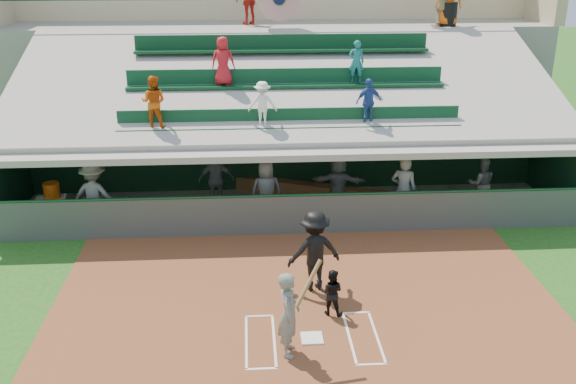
{
  "coord_description": "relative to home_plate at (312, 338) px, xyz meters",
  "views": [
    {
      "loc": [
        -1.17,
        -10.75,
        7.32
      ],
      "look_at": [
        -0.25,
        3.5,
        1.8
      ],
      "focal_mm": 40.0,
      "sensor_mm": 36.0,
      "label": 1
    }
  ],
  "objects": [
    {
      "name": "concourse_staff_a",
      "position": [
        -1.01,
        13.17,
        5.43
      ],
      "size": [
        1.1,
        0.77,
        1.73
      ],
      "primitive_type": "imported",
      "rotation": [
        0.0,
        0.0,
        3.53
      ],
      "color": "#B11C14",
      "rests_on": "concourse_slab"
    },
    {
      "name": "dugout_player_b",
      "position": [
        -2.13,
        6.89,
        0.89
      ],
      "size": [
        1.05,
        0.47,
        1.76
      ],
      "primitive_type": "imported",
      "rotation": [
        0.0,
        0.0,
        3.19
      ],
      "color": "#5C5F5A",
      "rests_on": "dugout_floor"
    },
    {
      "name": "dugout_player_e",
      "position": [
        3.07,
        5.49,
        0.97
      ],
      "size": [
        0.82,
        0.69,
        1.93
      ],
      "primitive_type": "imported",
      "rotation": [
        0.0,
        0.0,
        2.77
      ],
      "color": "#5A5C57",
      "rests_on": "dugout_floor"
    },
    {
      "name": "dirt_slab",
      "position": [
        0.0,
        0.5,
        -0.03
      ],
      "size": [
        11.0,
        9.0,
        0.02
      ],
      "primitive_type": "cube",
      "color": "brown",
      "rests_on": "ground"
    },
    {
      "name": "dugout_player_f",
      "position": [
        5.56,
        6.31,
        0.79
      ],
      "size": [
        0.83,
        0.69,
        1.58
      ],
      "primitive_type": "imported",
      "rotation": [
        0.0,
        0.0,
        3.02
      ],
      "color": "#5F625C",
      "rests_on": "dugout_floor"
    },
    {
      "name": "grandstand",
      "position": [
        -0.01,
        10.51,
        2.23
      ],
      "size": [
        20.4,
        10.4,
        7.8
      ],
      "color": "#464B46",
      "rests_on": "ground"
    },
    {
      "name": "dugout_player_c",
      "position": [
        -0.7,
        5.86,
        0.89
      ],
      "size": [
        0.92,
        0.65,
        1.77
      ],
      "primitive_type": "imported",
      "rotation": [
        0.0,
        0.0,
        3.24
      ],
      "color": "#555752",
      "rests_on": "dugout_floor"
    },
    {
      "name": "white_table",
      "position": [
        -6.71,
        6.19,
        0.35
      ],
      "size": [
        0.86,
        0.69,
        0.7
      ],
      "primitive_type": "cube",
      "rotation": [
        0.0,
        0.0,
        0.12
      ],
      "color": "white",
      "rests_on": "dugout_floor"
    },
    {
      "name": "catcher",
      "position": [
        0.5,
        0.91,
        0.5
      ],
      "size": [
        0.59,
        0.52,
        1.02
      ],
      "primitive_type": "imported",
      "rotation": [
        0.0,
        0.0,
        2.84
      ],
      "color": "black",
      "rests_on": "dirt_slab"
    },
    {
      "name": "home_umpire",
      "position": [
        0.24,
        2.02,
        0.92
      ],
      "size": [
        1.33,
        0.94,
        1.88
      ],
      "primitive_type": "imported",
      "rotation": [
        0.0,
        0.0,
        3.36
      ],
      "color": "black",
      "rests_on": "dirt_slab"
    },
    {
      "name": "trash_bin",
      "position": [
        6.04,
        12.27,
        4.98
      ],
      "size": [
        0.55,
        0.55,
        0.83
      ],
      "primitive_type": "cylinder",
      "color": "black",
      "rests_on": "concourse_slab"
    },
    {
      "name": "home_plate",
      "position": [
        0.0,
        0.0,
        0.0
      ],
      "size": [
        0.43,
        0.43,
        0.03
      ],
      "primitive_type": "cube",
      "color": "white",
      "rests_on": "dirt_slab"
    },
    {
      "name": "dugout_player_a",
      "position": [
        -5.34,
        5.63,
        0.97
      ],
      "size": [
        1.36,
        0.94,
        1.93
      ],
      "primitive_type": "imported",
      "rotation": [
        0.0,
        0.0,
        2.96
      ],
      "color": "#5A5C57",
      "rests_on": "dugout_floor"
    },
    {
      "name": "water_cooler",
      "position": [
        -6.64,
        6.19,
        0.93
      ],
      "size": [
        0.44,
        0.44,
        0.44
      ],
      "primitive_type": "cylinder",
      "color": "#C44F0B",
      "rests_on": "white_table"
    },
    {
      "name": "dugout_floor",
      "position": [
        0.0,
        6.75,
        -0.02
      ],
      "size": [
        16.0,
        3.5,
        0.04
      ],
      "primitive_type": "cube",
      "color": "gray",
      "rests_on": "ground"
    },
    {
      "name": "batter_at_plate",
      "position": [
        -0.48,
        -0.42,
        0.85
      ],
      "size": [
        0.86,
        0.75,
        1.95
      ],
      "color": "#5E625C",
      "rests_on": "dirt_slab"
    },
    {
      "name": "concourse_slab",
      "position": [
        0.0,
        13.5,
        2.26
      ],
      "size": [
        20.0,
        3.0,
        4.6
      ],
      "primitive_type": "cube",
      "color": "gray",
      "rests_on": "ground"
    },
    {
      "name": "batters_box_chalk",
      "position": [
        0.0,
        0.0,
        -0.01
      ],
      "size": [
        2.65,
        1.85,
        0.01
      ],
      "color": "white",
      "rests_on": "dirt_slab"
    },
    {
      "name": "dugout_player_d",
      "position": [
        1.39,
        6.43,
        0.85
      ],
      "size": [
        1.61,
        0.71,
        1.68
      ],
      "primitive_type": "imported",
      "rotation": [
        0.0,
        0.0,
        3.0
      ],
      "color": "#5E605B",
      "rests_on": "dugout_floor"
    },
    {
      "name": "dugout_bench",
      "position": [
        0.1,
        7.9,
        0.21
      ],
      "size": [
        12.57,
        5.48,
        0.4
      ],
      "primitive_type": "cube",
      "rotation": [
        0.0,
        0.0,
        -0.39
      ],
      "color": "#986437",
      "rests_on": "dugout_floor"
    },
    {
      "name": "ground",
      "position": [
        0.0,
        0.0,
        -0.04
      ],
      "size": [
        100.0,
        100.0,
        0.0
      ],
      "primitive_type": "plane",
      "color": "#1E4D15",
      "rests_on": "ground"
    }
  ]
}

